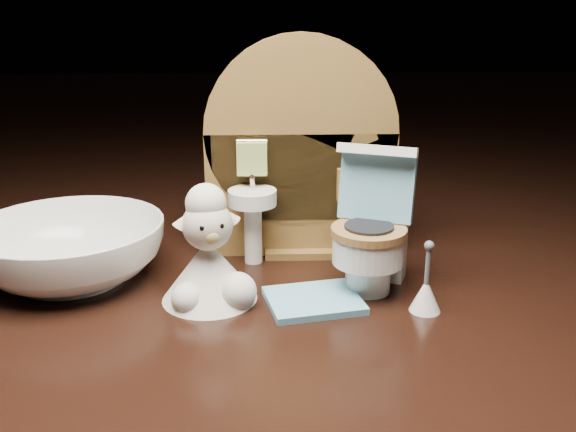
# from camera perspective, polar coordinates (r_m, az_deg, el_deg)

# --- Properties ---
(backdrop_panel) EXTENTS (0.13, 0.05, 0.15)m
(backdrop_panel) POSITION_cam_1_polar(r_m,az_deg,el_deg) (0.44, 1.05, 4.87)
(backdrop_panel) COLOR brown
(backdrop_panel) RESTS_ON ground
(toy_toilet) EXTENTS (0.05, 0.06, 0.09)m
(toy_toilet) POSITION_cam_1_polar(r_m,az_deg,el_deg) (0.40, 7.54, -1.80)
(toy_toilet) COLOR white
(toy_toilet) RESTS_ON ground
(bath_mat) EXTENTS (0.06, 0.05, 0.00)m
(bath_mat) POSITION_cam_1_polar(r_m,az_deg,el_deg) (0.38, 2.30, -7.51)
(bath_mat) COLOR #67A6C0
(bath_mat) RESTS_ON ground
(toilet_brush) EXTENTS (0.02, 0.02, 0.04)m
(toilet_brush) POSITION_cam_1_polar(r_m,az_deg,el_deg) (0.38, 12.15, -6.68)
(toilet_brush) COLOR white
(toilet_brush) RESTS_ON ground
(plush_lamb) EXTENTS (0.06, 0.06, 0.07)m
(plush_lamb) POSITION_cam_1_polar(r_m,az_deg,el_deg) (0.38, -7.00, -3.95)
(plush_lamb) COLOR silver
(plush_lamb) RESTS_ON ground
(ceramic_bowl) EXTENTS (0.13, 0.13, 0.04)m
(ceramic_bowl) POSITION_cam_1_polar(r_m,az_deg,el_deg) (0.43, -18.81, -2.95)
(ceramic_bowl) COLOR white
(ceramic_bowl) RESTS_ON ground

